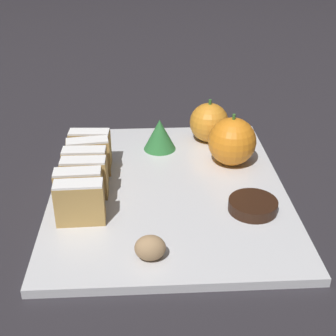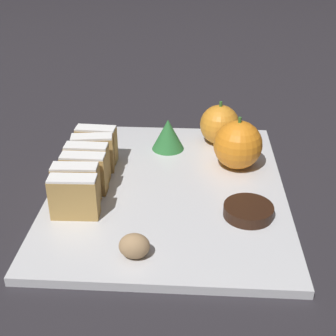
{
  "view_description": "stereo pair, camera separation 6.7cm",
  "coord_description": "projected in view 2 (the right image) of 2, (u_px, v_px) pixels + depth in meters",
  "views": [
    {
      "loc": [
        -0.03,
        -0.59,
        0.37
      ],
      "look_at": [
        0.0,
        0.0,
        0.04
      ],
      "focal_mm": 50.0,
      "sensor_mm": 36.0,
      "label": 1
    },
    {
      "loc": [
        0.04,
        -0.59,
        0.37
      ],
      "look_at": [
        0.0,
        0.0,
        0.04
      ],
      "focal_mm": 50.0,
      "sensor_mm": 36.0,
      "label": 2
    }
  ],
  "objects": [
    {
      "name": "walnut",
      "position": [
        134.0,
        246.0,
        0.54
      ],
      "size": [
        0.04,
        0.03,
        0.03
      ],
      "color": "tan",
      "rests_on": "serving_platter"
    },
    {
      "name": "stollen_slice_sixth",
      "position": [
        97.0,
        145.0,
        0.74
      ],
      "size": [
        0.06,
        0.03,
        0.06
      ],
      "color": "tan",
      "rests_on": "serving_platter"
    },
    {
      "name": "stollen_slice_fourth",
      "position": [
        87.0,
        163.0,
        0.69
      ],
      "size": [
        0.06,
        0.03,
        0.06
      ],
      "color": "tan",
      "rests_on": "serving_platter"
    },
    {
      "name": "serving_platter",
      "position": [
        168.0,
        189.0,
        0.69
      ],
      "size": [
        0.34,
        0.42,
        0.01
      ],
      "color": "silver",
      "rests_on": "ground_plane"
    },
    {
      "name": "ground_plane",
      "position": [
        168.0,
        193.0,
        0.69
      ],
      "size": [
        6.0,
        6.0,
        0.0
      ],
      "primitive_type": "plane",
      "color": "#28262B"
    },
    {
      "name": "stollen_slice_second",
      "position": [
        76.0,
        185.0,
        0.63
      ],
      "size": [
        0.06,
        0.03,
        0.06
      ],
      "color": "tan",
      "rests_on": "serving_platter"
    },
    {
      "name": "stollen_slice_front",
      "position": [
        74.0,
        197.0,
        0.61
      ],
      "size": [
        0.06,
        0.03,
        0.06
      ],
      "color": "tan",
      "rests_on": "serving_platter"
    },
    {
      "name": "evergreen_sprig",
      "position": [
        168.0,
        134.0,
        0.78
      ],
      "size": [
        0.05,
        0.05,
        0.05
      ],
      "color": "#2D7538",
      "rests_on": "serving_platter"
    },
    {
      "name": "orange_far",
      "position": [
        238.0,
        145.0,
        0.72
      ],
      "size": [
        0.08,
        0.08,
        0.08
      ],
      "color": "orange",
      "rests_on": "serving_platter"
    },
    {
      "name": "stollen_slice_third",
      "position": [
        84.0,
        173.0,
        0.66
      ],
      "size": [
        0.06,
        0.03,
        0.06
      ],
      "color": "tan",
      "rests_on": "serving_platter"
    },
    {
      "name": "chocolate_cookie",
      "position": [
        248.0,
        211.0,
        0.62
      ],
      "size": [
        0.07,
        0.07,
        0.02
      ],
      "color": "black",
      "rests_on": "serving_platter"
    },
    {
      "name": "stollen_slice_fifth",
      "position": [
        93.0,
        153.0,
        0.72
      ],
      "size": [
        0.07,
        0.03,
        0.06
      ],
      "color": "tan",
      "rests_on": "serving_platter"
    },
    {
      "name": "orange_near",
      "position": [
        220.0,
        125.0,
        0.8
      ],
      "size": [
        0.07,
        0.07,
        0.08
      ],
      "color": "orange",
      "rests_on": "serving_platter"
    }
  ]
}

